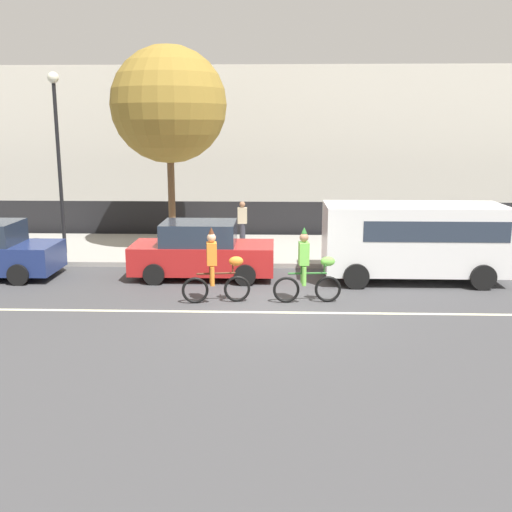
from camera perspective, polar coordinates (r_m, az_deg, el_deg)
ground_plane at (r=14.77m, az=1.10°, el=-4.80°), size 80.00×80.00×0.00m
road_centre_line at (r=14.29m, az=1.07°, el=-5.38°), size 36.00×0.14×0.01m
sidewalk_curb at (r=21.05m, az=1.37°, el=0.62°), size 60.00×5.00×0.15m
fence_line at (r=23.80m, az=1.45°, el=3.52°), size 40.00×0.08×1.40m
building_backdrop at (r=32.13m, az=3.02°, el=10.85°), size 28.00×8.00×7.04m
parade_cyclist_orange at (r=14.89m, az=-3.78°, el=-1.33°), size 1.71×0.53×1.92m
parade_cyclist_lime at (r=14.92m, az=4.98°, el=-1.32°), size 1.72×0.50×1.92m
parked_van_white at (r=17.54m, az=14.96°, el=1.83°), size 5.00×2.22×2.18m
parked_car_red at (r=17.41m, az=-5.17°, el=0.45°), size 4.10×1.92×1.64m
street_lamp_post at (r=20.72m, az=-18.40°, el=10.72°), size 0.36×0.36×5.86m
street_tree_near_lamp at (r=20.76m, az=-8.30°, el=14.05°), size 3.87×3.87×6.81m
pedestrian_onlooker at (r=20.91m, az=-1.31°, el=3.15°), size 0.32×0.20×1.62m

